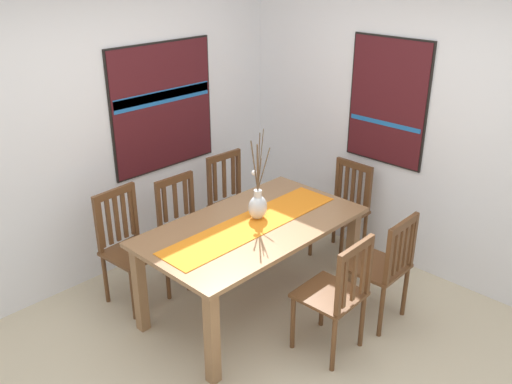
{
  "coord_description": "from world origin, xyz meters",
  "views": [
    {
      "loc": [
        -2.38,
        -2.17,
        2.72
      ],
      "look_at": [
        0.36,
        0.47,
        1.02
      ],
      "focal_mm": 38.58,
      "sensor_mm": 36.0,
      "label": 1
    }
  ],
  "objects_px": {
    "dining_table": "(252,236)",
    "painting_on_side_wall": "(388,102)",
    "chair_1": "(343,208)",
    "chair_5": "(186,225)",
    "chair_2": "(234,202)",
    "painting_on_back_wall": "(163,107)",
    "chair_3": "(129,245)",
    "chair_0": "(336,294)",
    "chair_4": "(383,265)",
    "centerpiece_vase": "(258,205)"
  },
  "relations": [
    {
      "from": "painting_on_back_wall",
      "to": "painting_on_side_wall",
      "type": "xyz_separation_m",
      "value": [
        1.28,
        -1.54,
        0.08
      ]
    },
    {
      "from": "chair_1",
      "to": "chair_2",
      "type": "distance_m",
      "value": 1.04
    },
    {
      "from": "chair_1",
      "to": "chair_4",
      "type": "relative_size",
      "value": 0.99
    },
    {
      "from": "centerpiece_vase",
      "to": "chair_1",
      "type": "bearing_deg",
      "value": -2.32
    },
    {
      "from": "chair_5",
      "to": "chair_4",
      "type": "bearing_deg",
      "value": -69.57
    },
    {
      "from": "chair_4",
      "to": "painting_on_side_wall",
      "type": "distance_m",
      "value": 1.48
    },
    {
      "from": "chair_4",
      "to": "painting_on_back_wall",
      "type": "height_order",
      "value": "painting_on_back_wall"
    },
    {
      "from": "centerpiece_vase",
      "to": "chair_0",
      "type": "xyz_separation_m",
      "value": [
        -0.08,
        -0.84,
        -0.4
      ]
    },
    {
      "from": "chair_2",
      "to": "painting_on_back_wall",
      "type": "distance_m",
      "value": 1.11
    },
    {
      "from": "chair_2",
      "to": "chair_1",
      "type": "bearing_deg",
      "value": -51.87
    },
    {
      "from": "chair_0",
      "to": "painting_on_side_wall",
      "type": "relative_size",
      "value": 0.84
    },
    {
      "from": "chair_4",
      "to": "chair_5",
      "type": "bearing_deg",
      "value": 110.43
    },
    {
      "from": "painting_on_back_wall",
      "to": "dining_table",
      "type": "bearing_deg",
      "value": -98.56
    },
    {
      "from": "chair_3",
      "to": "chair_4",
      "type": "xyz_separation_m",
      "value": [
        1.19,
        -1.65,
        -0.01
      ]
    },
    {
      "from": "dining_table",
      "to": "chair_3",
      "type": "bearing_deg",
      "value": 126.75
    },
    {
      "from": "dining_table",
      "to": "chair_2",
      "type": "distance_m",
      "value": 1.0
    },
    {
      "from": "chair_1",
      "to": "chair_5",
      "type": "relative_size",
      "value": 1.01
    },
    {
      "from": "chair_0",
      "to": "painting_on_side_wall",
      "type": "distance_m",
      "value": 1.86
    },
    {
      "from": "chair_5",
      "to": "chair_1",
      "type": "bearing_deg",
      "value": -32.83
    },
    {
      "from": "dining_table",
      "to": "painting_on_side_wall",
      "type": "relative_size",
      "value": 1.58
    },
    {
      "from": "painting_on_back_wall",
      "to": "centerpiece_vase",
      "type": "bearing_deg",
      "value": -94.42
    },
    {
      "from": "dining_table",
      "to": "chair_0",
      "type": "height_order",
      "value": "chair_0"
    },
    {
      "from": "chair_0",
      "to": "chair_5",
      "type": "relative_size",
      "value": 1.04
    },
    {
      "from": "dining_table",
      "to": "chair_0",
      "type": "relative_size",
      "value": 1.87
    },
    {
      "from": "chair_5",
      "to": "painting_on_back_wall",
      "type": "relative_size",
      "value": 0.78
    },
    {
      "from": "dining_table",
      "to": "chair_1",
      "type": "relative_size",
      "value": 1.94
    },
    {
      "from": "centerpiece_vase",
      "to": "chair_1",
      "type": "distance_m",
      "value": 1.18
    },
    {
      "from": "chair_2",
      "to": "painting_on_side_wall",
      "type": "bearing_deg",
      "value": -48.51
    },
    {
      "from": "chair_5",
      "to": "centerpiece_vase",
      "type": "bearing_deg",
      "value": -80.43
    },
    {
      "from": "chair_3",
      "to": "chair_5",
      "type": "xyz_separation_m",
      "value": [
        0.58,
        -0.02,
        -0.03
      ]
    },
    {
      "from": "chair_0",
      "to": "chair_3",
      "type": "distance_m",
      "value": 1.73
    },
    {
      "from": "chair_4",
      "to": "chair_5",
      "type": "xyz_separation_m",
      "value": [
        -0.61,
        1.63,
        -0.02
      ]
    },
    {
      "from": "dining_table",
      "to": "painting_on_side_wall",
      "type": "bearing_deg",
      "value": -8.26
    },
    {
      "from": "chair_2",
      "to": "painting_on_back_wall",
      "type": "xyz_separation_m",
      "value": [
        -0.37,
        0.51,
        0.91
      ]
    },
    {
      "from": "chair_1",
      "to": "chair_5",
      "type": "height_order",
      "value": "chair_1"
    },
    {
      "from": "centerpiece_vase",
      "to": "chair_5",
      "type": "relative_size",
      "value": 0.8
    },
    {
      "from": "chair_0",
      "to": "chair_1",
      "type": "bearing_deg",
      "value": 33.7
    },
    {
      "from": "dining_table",
      "to": "chair_4",
      "type": "relative_size",
      "value": 1.91
    },
    {
      "from": "chair_3",
      "to": "chair_2",
      "type": "bearing_deg",
      "value": -0.31
    },
    {
      "from": "chair_1",
      "to": "painting_on_side_wall",
      "type": "relative_size",
      "value": 0.81
    },
    {
      "from": "chair_2",
      "to": "chair_5",
      "type": "bearing_deg",
      "value": -178.46
    },
    {
      "from": "dining_table",
      "to": "chair_3",
      "type": "distance_m",
      "value": 1.03
    },
    {
      "from": "chair_2",
      "to": "chair_4",
      "type": "distance_m",
      "value": 1.65
    },
    {
      "from": "dining_table",
      "to": "painting_on_back_wall",
      "type": "height_order",
      "value": "painting_on_back_wall"
    },
    {
      "from": "centerpiece_vase",
      "to": "painting_on_back_wall",
      "type": "xyz_separation_m",
      "value": [
        0.1,
        1.29,
        0.52
      ]
    },
    {
      "from": "chair_1",
      "to": "painting_on_back_wall",
      "type": "relative_size",
      "value": 0.79
    },
    {
      "from": "painting_on_back_wall",
      "to": "painting_on_side_wall",
      "type": "distance_m",
      "value": 2.0
    },
    {
      "from": "chair_3",
      "to": "dining_table",
      "type": "bearing_deg",
      "value": -53.25
    },
    {
      "from": "dining_table",
      "to": "chair_0",
      "type": "distance_m",
      "value": 0.82
    },
    {
      "from": "chair_1",
      "to": "chair_2",
      "type": "height_order",
      "value": "chair_2"
    }
  ]
}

